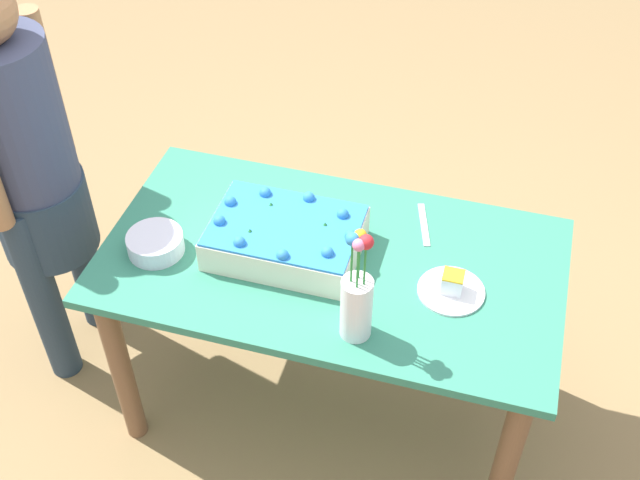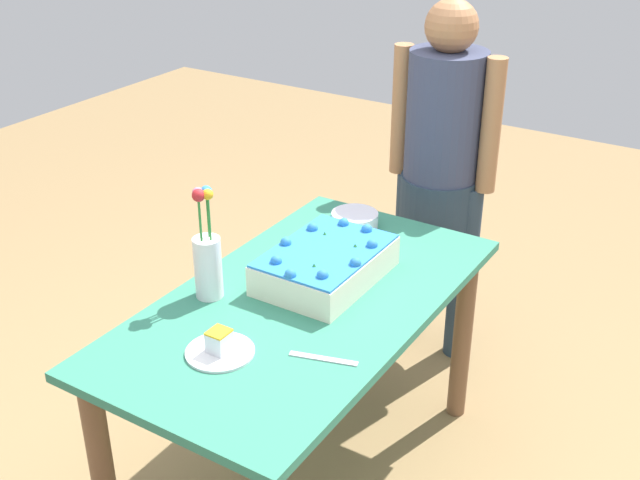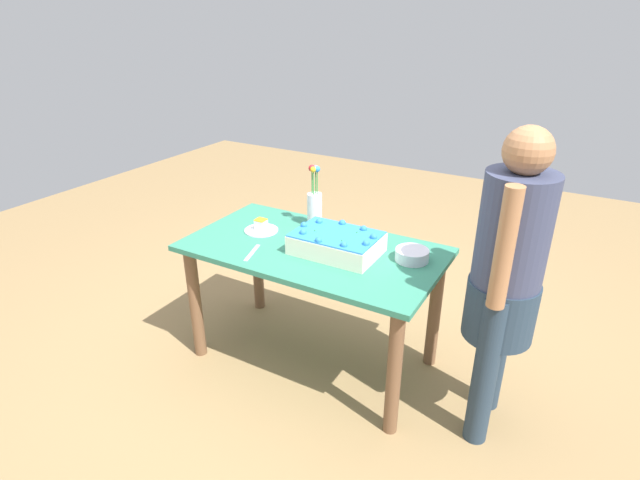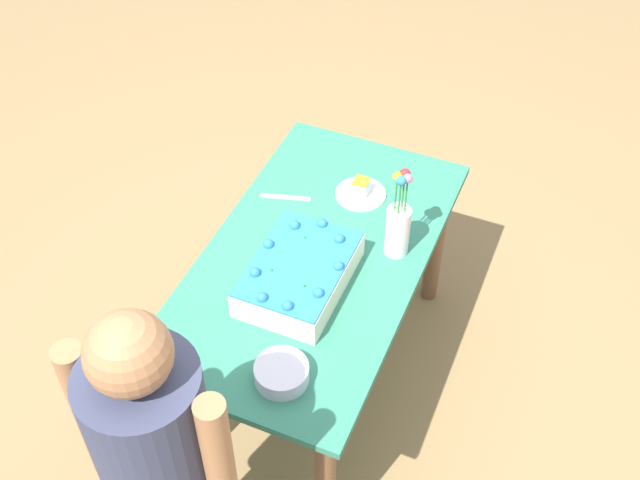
# 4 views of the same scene
# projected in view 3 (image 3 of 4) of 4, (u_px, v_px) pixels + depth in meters

# --- Properties ---
(ground_plane) EXTENTS (8.00, 8.00, 0.00)m
(ground_plane) POSITION_uv_depth(u_px,v_px,m) (314.00, 357.00, 2.99)
(ground_plane) COLOR olive
(dining_table) EXTENTS (1.38, 0.75, 0.73)m
(dining_table) POSITION_uv_depth(u_px,v_px,m) (313.00, 268.00, 2.73)
(dining_table) COLOR #317B61
(dining_table) RESTS_ON ground_plane
(sheet_cake) EXTENTS (0.44, 0.31, 0.13)m
(sheet_cake) POSITION_uv_depth(u_px,v_px,m) (337.00, 243.00, 2.60)
(sheet_cake) COLOR #F6EBCC
(sheet_cake) RESTS_ON dining_table
(serving_plate_with_slice) EXTENTS (0.19, 0.19, 0.07)m
(serving_plate_with_slice) POSITION_uv_depth(u_px,v_px,m) (261.00, 228.00, 2.86)
(serving_plate_with_slice) COLOR white
(serving_plate_with_slice) RESTS_ON dining_table
(cake_knife) EXTENTS (0.07, 0.19, 0.00)m
(cake_knife) POSITION_uv_depth(u_px,v_px,m) (252.00, 253.00, 2.61)
(cake_knife) COLOR silver
(cake_knife) RESTS_ON dining_table
(flower_vase) EXTENTS (0.09, 0.09, 0.37)m
(flower_vase) POSITION_uv_depth(u_px,v_px,m) (315.00, 205.00, 2.89)
(flower_vase) COLOR white
(flower_vase) RESTS_ON dining_table
(fruit_bowl) EXTENTS (0.17, 0.17, 0.06)m
(fruit_bowl) POSITION_uv_depth(u_px,v_px,m) (412.00, 255.00, 2.52)
(fruit_bowl) COLOR silver
(fruit_bowl) RESTS_ON dining_table
(person_standing) EXTENTS (0.31, 0.45, 1.49)m
(person_standing) POSITION_uv_depth(u_px,v_px,m) (507.00, 271.00, 2.18)
(person_standing) COLOR #27394A
(person_standing) RESTS_ON ground_plane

